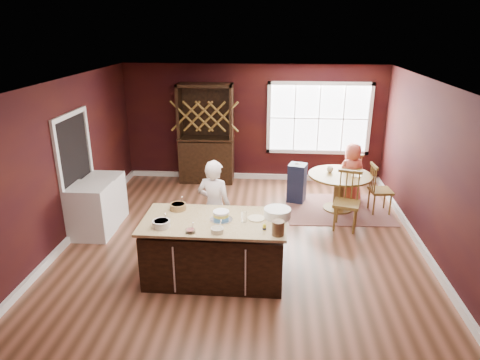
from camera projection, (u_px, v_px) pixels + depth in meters
name	position (u px, v px, depth m)	size (l,w,h in m)	color
room_shell	(242.00, 173.00, 6.66)	(7.00, 7.00, 7.00)	brown
window	(319.00, 118.00, 9.75)	(2.36, 0.10, 1.66)	white
doorway	(77.00, 174.00, 7.56)	(0.08, 1.26, 2.13)	white
kitchen_island	(215.00, 250.00, 6.21)	(2.04, 1.07, 0.92)	black
dining_table	(339.00, 184.00, 8.48)	(1.25, 1.25, 0.75)	brown
baker	(214.00, 207.00, 6.80)	(0.57, 0.38, 1.57)	white
layer_cake	(221.00, 216.00, 6.04)	(0.32, 0.32, 0.13)	white
bowl_blue	(161.00, 224.00, 5.83)	(0.25, 0.25, 0.09)	white
bowl_yellow	(178.00, 207.00, 6.38)	(0.24, 0.24, 0.09)	#966741
bowl_pink	(190.00, 231.00, 5.68)	(0.14, 0.14, 0.05)	white
bowl_olive	(217.00, 230.00, 5.68)	(0.17, 0.17, 0.07)	#F5E5C1
drinking_glass	(244.00, 217.00, 5.96)	(0.08, 0.08, 0.16)	silver
dinner_plate	(256.00, 218.00, 6.08)	(0.25, 0.25, 0.02)	#F0EBB6
white_tub	(277.00, 213.00, 6.11)	(0.39, 0.39, 0.13)	silver
stoneware_crock	(278.00, 228.00, 5.59)	(0.16, 0.16, 0.20)	brown
toy_figurine	(264.00, 227.00, 5.75)	(0.05, 0.05, 0.09)	yellow
rug	(337.00, 209.00, 8.66)	(2.05, 1.58, 0.01)	brown
chair_east	(381.00, 188.00, 8.36)	(0.42, 0.40, 1.01)	brown
chair_south	(347.00, 201.00, 7.67)	(0.45, 0.43, 1.08)	brown
chair_north	(349.00, 174.00, 9.18)	(0.41, 0.39, 0.97)	brown
seated_woman	(351.00, 173.00, 8.87)	(0.61, 0.40, 1.25)	#C25342
high_chair	(297.00, 182.00, 8.90)	(0.35, 0.35, 0.86)	#1A203B
toddler	(301.00, 165.00, 8.76)	(0.18, 0.14, 0.26)	#8CA5BF
table_plate	(356.00, 176.00, 8.29)	(0.19, 0.19, 0.01)	beige
table_cup	(330.00, 170.00, 8.51)	(0.13, 0.13, 0.10)	silver
hutch	(206.00, 134.00, 9.83)	(1.25, 0.52, 2.29)	black
washer	(92.00, 211.00, 7.43)	(0.65, 0.63, 0.94)	white
dryer	(106.00, 198.00, 8.03)	(0.62, 0.60, 0.90)	white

